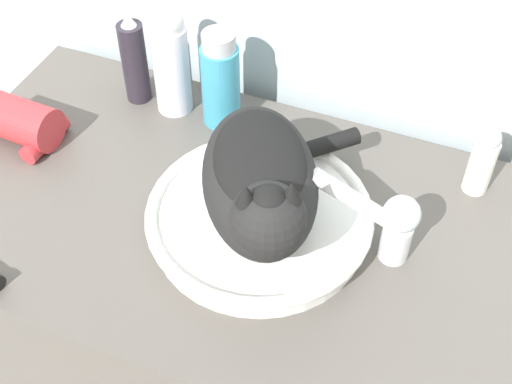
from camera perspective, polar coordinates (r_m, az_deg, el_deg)
The scene contains 9 objects.
vanity_counter at distance 1.43m, azimuth -0.91°, elevation -12.76°, with size 1.03×0.56×0.81m.
sink_basin at distance 1.07m, azimuth 0.27°, elevation -2.13°, with size 0.34×0.34×0.05m.
cat at distance 0.98m, azimuth 0.45°, elevation 0.95°, with size 0.27×0.37×0.17m.
faucet at distance 1.02m, azimuth 10.62°, elevation -2.27°, with size 0.16×0.06×0.15m.
hairspray_can_black at distance 1.28m, azimuth -9.71°, elevation 10.31°, with size 0.04×0.04×0.17m.
lotion_bottle_white at distance 1.23m, azimuth -6.85°, elevation 10.49°, with size 0.06×0.06×0.21m.
mouthwash_bottle at distance 1.21m, azimuth -2.87°, elevation 8.89°, with size 0.07×0.07×0.18m.
deodorant_stick at distance 1.15m, azimuth 17.69°, elevation 2.46°, with size 0.04×0.04×0.13m.
hair_dryer at distance 1.27m, azimuth -18.33°, elevation 5.36°, with size 0.16×0.10×0.08m.
Camera 1 is at (0.29, -0.38, 1.64)m, focal length 50.00 mm.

